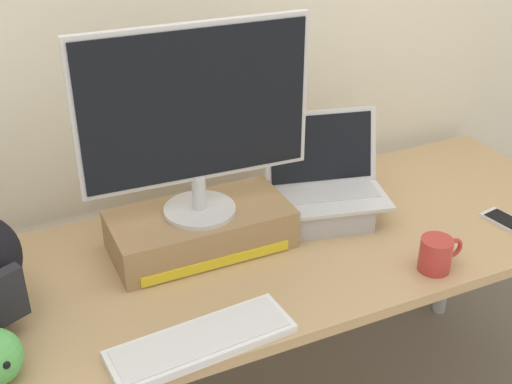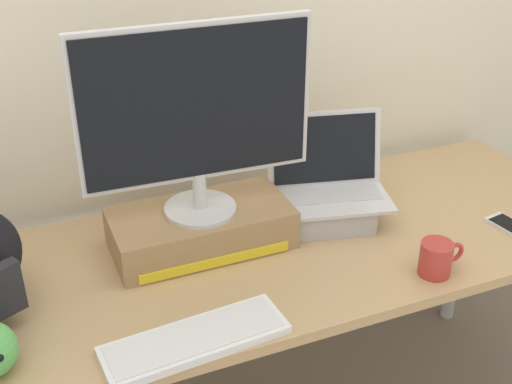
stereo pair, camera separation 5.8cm
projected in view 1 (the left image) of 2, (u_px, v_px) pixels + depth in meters
The scene contains 7 objects.
desk at pixel (256, 272), 1.84m from camera, with size 1.99×0.69×0.73m.
toner_box_yellow at pixel (201, 229), 1.80m from camera, with size 0.47×0.23×0.11m.
desktop_monitor at pixel (196, 116), 1.64m from camera, with size 0.58×0.19×0.50m.
open_laptop at pixel (326, 198), 1.93m from camera, with size 0.37×0.29×0.29m.
external_keyboard at pixel (201, 341), 1.49m from camera, with size 0.42×0.16×0.02m.
coffee_mug at pixel (436, 254), 1.72m from camera, with size 0.12×0.08×0.09m.
cell_phone at pixel (505, 221), 1.93m from camera, with size 0.09×0.14×0.01m.
Camera 1 is at (-0.63, -1.36, 1.76)m, focal length 47.99 mm.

